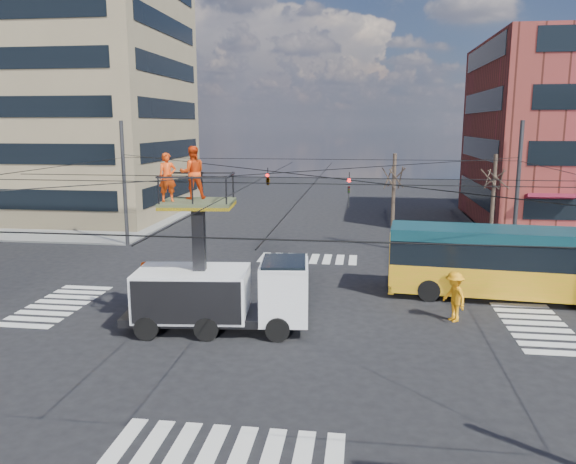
# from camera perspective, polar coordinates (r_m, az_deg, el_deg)

# --- Properties ---
(ground) EXTENTS (120.00, 120.00, 0.00)m
(ground) POSITION_cam_1_polar(r_m,az_deg,el_deg) (23.49, -0.42, -8.44)
(ground) COLOR black
(ground) RESTS_ON ground
(sidewalk_nw) EXTENTS (18.00, 18.00, 0.12)m
(sidewalk_nw) POSITION_cam_1_polar(r_m,az_deg,el_deg) (49.87, -21.35, 1.25)
(sidewalk_nw) COLOR slate
(sidewalk_nw) RESTS_ON ground
(crosswalks) EXTENTS (22.40, 22.40, 0.02)m
(crosswalks) POSITION_cam_1_polar(r_m,az_deg,el_deg) (23.49, -0.42, -8.41)
(crosswalks) COLOR silver
(crosswalks) RESTS_ON ground
(building_tower) EXTENTS (18.06, 16.06, 30.00)m
(building_tower) POSITION_cam_1_polar(r_m,az_deg,el_deg) (52.84, -21.87, 18.01)
(building_tower) COLOR #857455
(building_tower) RESTS_ON ground
(overhead_network) EXTENTS (24.24, 24.24, 8.00)m
(overhead_network) POSITION_cam_1_polar(r_m,az_deg,el_deg) (22.85, -0.47, 2.11)
(overhead_network) COLOR #2D2D30
(overhead_network) RESTS_ON ground
(tree_a) EXTENTS (2.00, 2.00, 6.00)m
(tree_a) POSITION_cam_1_polar(r_m,az_deg,el_deg) (35.63, 10.73, 5.64)
(tree_a) COLOR #382B21
(tree_a) RESTS_ON ground
(tree_b) EXTENTS (2.00, 2.00, 6.00)m
(tree_b) POSITION_cam_1_polar(r_m,az_deg,el_deg) (36.44, 20.24, 5.27)
(tree_b) COLOR #382B21
(tree_b) RESTS_ON ground
(utility_truck) EXTENTS (7.20, 3.23, 6.98)m
(utility_truck) POSITION_cam_1_polar(r_m,az_deg,el_deg) (21.48, -6.87, -4.26)
(utility_truck) COLOR black
(utility_truck) RESTS_ON ground
(city_bus) EXTENTS (12.02, 3.60, 3.20)m
(city_bus) POSITION_cam_1_polar(r_m,az_deg,el_deg) (27.18, 22.89, -2.85)
(city_bus) COLOR gold
(city_bus) RESTS_ON ground
(traffic_cone) EXTENTS (0.36, 0.36, 0.70)m
(traffic_cone) POSITION_cam_1_polar(r_m,az_deg,el_deg) (23.02, -14.06, -8.26)
(traffic_cone) COLOR #FF250A
(traffic_cone) RESTS_ON ground
(worker_ground) EXTENTS (0.91, 1.27, 2.00)m
(worker_ground) POSITION_cam_1_polar(r_m,az_deg,el_deg) (25.00, -14.32, -5.18)
(worker_ground) COLOR #E6540E
(worker_ground) RESTS_ON ground
(flagger) EXTENTS (1.26, 1.51, 2.03)m
(flagger) POSITION_cam_1_polar(r_m,az_deg,el_deg) (23.47, 16.53, -6.31)
(flagger) COLOR orange
(flagger) RESTS_ON ground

